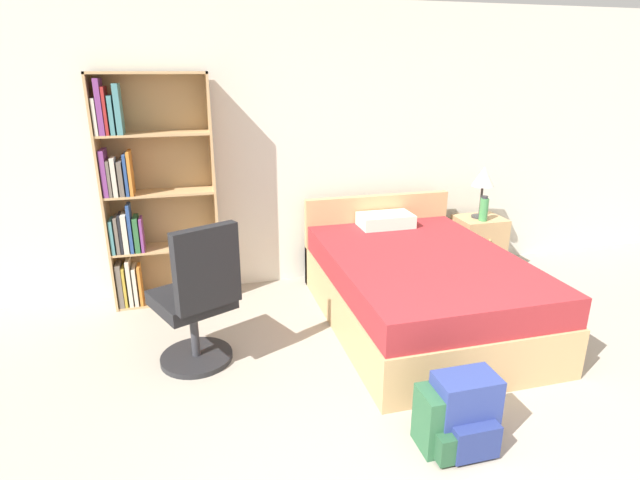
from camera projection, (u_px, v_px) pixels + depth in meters
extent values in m
cube|color=silver|center=(323.00, 148.00, 4.74)|extent=(9.00, 0.06, 2.60)
cube|color=tan|center=(104.00, 197.00, 4.17)|extent=(0.02, 0.29, 2.00)
cube|color=tan|center=(214.00, 191.00, 4.39)|extent=(0.02, 0.29, 2.00)
cube|color=#A48256|center=(161.00, 190.00, 4.41)|extent=(0.93, 0.01, 2.00)
cube|color=tan|center=(172.00, 298.00, 4.60)|extent=(0.89, 0.28, 0.02)
cube|color=#665B51|center=(121.00, 284.00, 4.39)|extent=(0.04, 0.17, 0.40)
cube|color=gold|center=(125.00, 285.00, 4.41)|extent=(0.02, 0.20, 0.37)
cube|color=beige|center=(130.00, 281.00, 4.43)|extent=(0.03, 0.23, 0.42)
cube|color=beige|center=(136.00, 284.00, 4.44)|extent=(0.03, 0.21, 0.35)
cube|color=orange|center=(141.00, 284.00, 4.44)|extent=(0.02, 0.18, 0.36)
cube|color=tan|center=(166.00, 247.00, 4.44)|extent=(0.89, 0.28, 0.02)
cube|color=teal|center=(113.00, 236.00, 4.25)|extent=(0.03, 0.19, 0.29)
cube|color=#665B51|center=(118.00, 234.00, 4.26)|extent=(0.03, 0.19, 0.32)
cube|color=black|center=(121.00, 233.00, 4.26)|extent=(0.02, 0.18, 0.34)
cube|color=beige|center=(126.00, 232.00, 4.27)|extent=(0.04, 0.19, 0.34)
cube|color=navy|center=(130.00, 228.00, 4.26)|extent=(0.03, 0.17, 0.42)
cube|color=#2D6638|center=(137.00, 233.00, 4.30)|extent=(0.04, 0.20, 0.30)
cube|color=#7A387F|center=(142.00, 234.00, 4.30)|extent=(0.02, 0.17, 0.29)
cube|color=tan|center=(160.00, 193.00, 4.28)|extent=(0.89, 0.28, 0.02)
cube|color=#7A387F|center=(105.00, 173.00, 4.09)|extent=(0.04, 0.23, 0.38)
cube|color=#665B51|center=(110.00, 177.00, 4.11)|extent=(0.02, 0.22, 0.30)
cube|color=beige|center=(115.00, 177.00, 4.09)|extent=(0.03, 0.17, 0.32)
cube|color=#665B51|center=(122.00, 177.00, 4.13)|extent=(0.04, 0.22, 0.29)
cube|color=navy|center=(127.00, 174.00, 4.14)|extent=(0.02, 0.23, 0.34)
cube|color=orange|center=(131.00, 173.00, 4.14)|extent=(0.03, 0.22, 0.36)
cube|color=tan|center=(154.00, 134.00, 4.11)|extent=(0.89, 0.28, 0.02)
cube|color=beige|center=(96.00, 117.00, 3.91)|extent=(0.03, 0.16, 0.28)
cube|color=#7A387F|center=(100.00, 107.00, 3.92)|extent=(0.04, 0.22, 0.43)
cube|color=maroon|center=(106.00, 111.00, 3.94)|extent=(0.02, 0.21, 0.37)
cube|color=teal|center=(112.00, 115.00, 3.97)|extent=(0.03, 0.22, 0.30)
cube|color=teal|center=(118.00, 109.00, 3.95)|extent=(0.04, 0.19, 0.39)
cube|color=tan|center=(148.00, 73.00, 3.96)|extent=(0.93, 0.29, 0.02)
cube|color=tan|center=(419.00, 302.00, 4.13)|extent=(1.45, 2.08, 0.38)
cube|color=maroon|center=(421.00, 268.00, 4.03)|extent=(1.42, 2.04, 0.23)
cube|color=tan|center=(377.00, 237.00, 4.97)|extent=(1.45, 0.08, 0.85)
cube|color=silver|center=(386.00, 220.00, 4.70)|extent=(0.50, 0.30, 0.12)
cylinder|color=#232326|center=(197.00, 357.00, 3.64)|extent=(0.52, 0.52, 0.04)
cylinder|color=#333338|center=(194.00, 331.00, 3.57)|extent=(0.06, 0.06, 0.40)
cube|color=black|center=(191.00, 299.00, 3.49)|extent=(0.64, 0.64, 0.10)
cube|color=black|center=(207.00, 268.00, 3.18)|extent=(0.43, 0.26, 0.55)
cube|color=tan|center=(478.00, 245.00, 5.15)|extent=(0.46, 0.38, 0.58)
sphere|color=tan|center=(490.00, 240.00, 4.93)|extent=(0.02, 0.02, 0.02)
cylinder|color=#333333|center=(479.00, 216.00, 5.07)|extent=(0.16, 0.16, 0.02)
cylinder|color=#333333|center=(481.00, 201.00, 5.01)|extent=(0.02, 0.02, 0.31)
cone|color=silver|center=(484.00, 176.00, 4.93)|extent=(0.22, 0.22, 0.19)
cylinder|color=#3F8C4C|center=(484.00, 210.00, 4.92)|extent=(0.08, 0.08, 0.23)
cylinder|color=#2D2D33|center=(485.00, 197.00, 4.88)|extent=(0.05, 0.05, 0.03)
cube|color=#2D603D|center=(445.00, 417.00, 2.77)|extent=(0.30, 0.22, 0.36)
cube|color=#275234|center=(457.00, 447.00, 2.66)|extent=(0.23, 0.08, 0.16)
cube|color=navy|center=(464.00, 410.00, 2.77)|extent=(0.34, 0.21, 0.43)
cube|color=navy|center=(476.00, 443.00, 2.67)|extent=(0.26, 0.08, 0.20)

